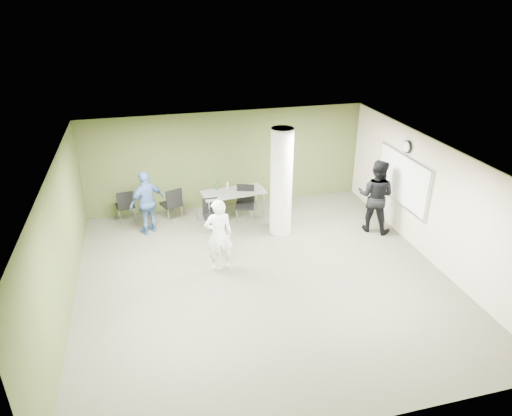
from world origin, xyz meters
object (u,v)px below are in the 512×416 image
object	(u,v)px
woman_white	(219,235)
chair_back_left	(125,204)
man_black	(376,196)
folding_table	(233,193)
man_blue	(147,202)

from	to	relation	value
woman_white	chair_back_left	bearing A→B (deg)	-55.44
man_black	chair_back_left	bearing A→B (deg)	22.88
folding_table	chair_back_left	size ratio (longest dim) A/B	1.92
chair_back_left	woman_white	xyz separation A→B (m)	(2.06, -2.93, 0.32)
folding_table	woman_white	xyz separation A→B (m)	(-0.83, -2.43, 0.10)
woman_white	man_blue	distance (m)	2.63
chair_back_left	man_black	world-z (taller)	man_black
chair_back_left	woman_white	size ratio (longest dim) A/B	0.54
folding_table	woman_white	size ratio (longest dim) A/B	1.03
man_black	folding_table	bearing A→B (deg)	16.46
man_black	man_blue	distance (m)	5.90
woman_white	folding_table	bearing A→B (deg)	-109.34
woman_white	man_black	xyz separation A→B (m)	(4.26, 0.85, 0.12)
folding_table	man_blue	size ratio (longest dim) A/B	1.04
woman_white	man_blue	bearing A→B (deg)	-56.16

